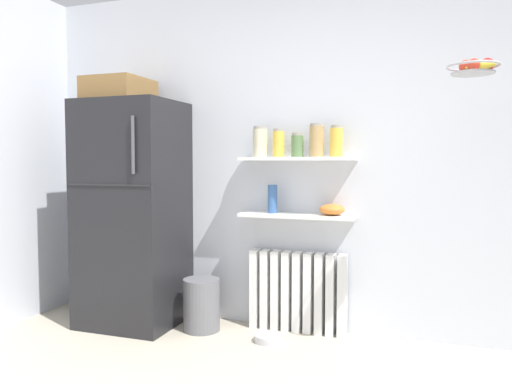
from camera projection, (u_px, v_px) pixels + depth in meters
The scene contains 15 objects.
back_wall at pixel (314, 156), 3.70m from camera, with size 7.04×0.10×2.60m, color silver.
refrigerator at pixel (132, 208), 3.83m from camera, with size 0.71×0.66×1.89m.
radiator at pixel (298, 292), 3.67m from camera, with size 0.72×0.12×0.59m.
wall_shelf_lower at pixel (297, 216), 3.61m from camera, with size 0.85×0.22×0.03m, color white.
wall_shelf_upper at pixel (297, 159), 3.58m from camera, with size 0.85×0.22×0.03m, color white.
storage_jar_0 at pixel (260, 142), 3.67m from camera, with size 0.11×0.11×0.23m.
storage_jar_1 at pixel (278, 143), 3.62m from camera, with size 0.09×0.09×0.21m.
storage_jar_2 at pixel (297, 145), 3.57m from camera, with size 0.09×0.09×0.17m.
storage_jar_3 at pixel (317, 140), 3.53m from camera, with size 0.10×0.10×0.24m.
storage_jar_4 at pixel (336, 141), 3.48m from camera, with size 0.09×0.09×0.22m.
vase at pixel (273, 199), 3.66m from camera, with size 0.07×0.07×0.21m, color #38609E.
shelf_bowl at pixel (332, 210), 3.52m from camera, with size 0.18×0.18×0.08m, color orange.
trash_bin at pixel (202, 305), 3.69m from camera, with size 0.27×0.27×0.39m, color slate.
pet_food_bowl at pixel (268, 338), 3.46m from camera, with size 0.19×0.19×0.05m, color #B7B7BC.
hanging_fruit_basket at pixel (474, 67), 2.78m from camera, with size 0.29×0.29×0.09m.
Camera 1 is at (0.82, -1.59, 1.26)m, focal length 34.78 mm.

